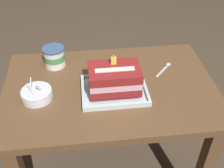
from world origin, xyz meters
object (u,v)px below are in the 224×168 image
foil_tray (114,91)px  serving_spoon_near_tray (166,67)px  ice_cream_tub (54,57)px  bowl_stack (37,94)px  birthday_cake (114,78)px

foil_tray → serving_spoon_near_tray: 0.32m
ice_cream_tub → bowl_stack: bearing=-105.7°
birthday_cake → foil_tray: bearing=-90.0°
bowl_stack → birthday_cake: bearing=0.0°
birthday_cake → bowl_stack: 0.34m
bowl_stack → serving_spoon_near_tray: size_ratio=1.22×
ice_cream_tub → birthday_cake: bearing=-41.9°
ice_cream_tub → foil_tray: bearing=-41.9°
serving_spoon_near_tray → foil_tray: bearing=-150.7°
bowl_stack → ice_cream_tub: 0.25m
birthday_cake → serving_spoon_near_tray: size_ratio=2.01×
bowl_stack → ice_cream_tub: bearing=74.3°
serving_spoon_near_tray → ice_cream_tub: bearing=171.3°
foil_tray → birthday_cake: (-0.00, 0.00, 0.07)m
birthday_cake → ice_cream_tub: 0.37m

